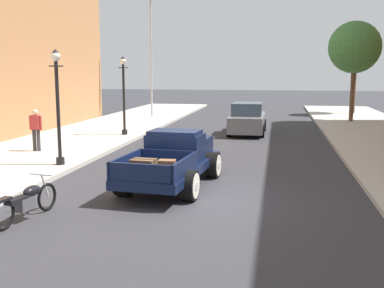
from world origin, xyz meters
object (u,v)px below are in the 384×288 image
(pedestrian_sidewalk_left, at_px, (36,127))
(street_lamp_near, at_px, (57,98))
(hotrod_truck_navy, at_px, (174,159))
(street_lamp_far, at_px, (124,89))
(flagpole, at_px, (154,34))
(motorcycle_parked, at_px, (26,201))
(street_tree_farthest, at_px, (356,49))
(car_background_grey, at_px, (247,119))
(street_tree_third, at_px, (355,48))

(pedestrian_sidewalk_left, height_order, street_lamp_near, street_lamp_near)
(hotrod_truck_navy, bearing_deg, street_lamp_far, 117.02)
(street_lamp_far, relative_size, flagpole, 0.42)
(motorcycle_parked, relative_size, street_lamp_far, 0.55)
(hotrod_truck_navy, distance_m, street_tree_farthest, 25.21)
(hotrod_truck_navy, xyz_separation_m, flagpole, (-5.44, 18.11, 5.02))
(car_background_grey, xyz_separation_m, street_tree_third, (6.12, 6.08, 3.95))
(street_lamp_far, bearing_deg, street_lamp_near, -87.84)
(car_background_grey, bearing_deg, flagpole, 135.40)
(street_lamp_near, bearing_deg, street_tree_farthest, 59.82)
(street_lamp_far, bearing_deg, flagpole, 95.52)
(street_lamp_far, distance_m, street_tree_farthest, 19.63)
(car_background_grey, height_order, street_tree_farthest, street_tree_farthest)
(street_lamp_near, distance_m, street_tree_third, 20.07)
(flagpole, relative_size, street_tree_third, 1.48)
(hotrod_truck_navy, relative_size, street_lamp_far, 1.31)
(street_tree_third, relative_size, street_tree_farthest, 1.01)
(car_background_grey, bearing_deg, street_tree_third, 44.79)
(street_tree_farthest, bearing_deg, flagpole, -159.38)
(car_background_grey, distance_m, flagpole, 10.81)
(hotrod_truck_navy, xyz_separation_m, motorcycle_parked, (-2.51, -3.83, -0.31))
(street_tree_third, bearing_deg, motorcycle_parked, -115.18)
(street_lamp_far, xyz_separation_m, street_tree_third, (12.06, 8.53, 2.33))
(hotrod_truck_navy, distance_m, flagpole, 19.56)
(hotrod_truck_navy, bearing_deg, pedestrian_sidewalk_left, 150.04)
(motorcycle_parked, xyz_separation_m, street_tree_third, (10.01, 21.29, 4.27))
(street_lamp_far, xyz_separation_m, street_tree_farthest, (13.07, 14.44, 2.49))
(hotrod_truck_navy, height_order, street_tree_third, street_tree_third)
(pedestrian_sidewalk_left, bearing_deg, street_tree_farthest, 52.78)
(street_tree_third, bearing_deg, street_lamp_near, -126.20)
(street_lamp_near, bearing_deg, street_lamp_far, 92.16)
(street_lamp_near, xyz_separation_m, street_tree_farthest, (12.79, 21.99, 2.49))
(street_lamp_far, relative_size, street_tree_farthest, 0.63)
(street_lamp_near, distance_m, street_tree_farthest, 25.56)
(hotrod_truck_navy, relative_size, motorcycle_parked, 2.39)
(car_background_grey, bearing_deg, motorcycle_parked, -104.34)
(street_tree_third, bearing_deg, hotrod_truck_navy, -113.26)
(motorcycle_parked, xyz_separation_m, car_background_grey, (3.89, 15.21, 0.33))
(motorcycle_parked, bearing_deg, street_tree_farthest, 67.93)
(motorcycle_parked, relative_size, street_tree_third, 0.34)
(street_lamp_far, bearing_deg, car_background_grey, 22.43)
(hotrod_truck_navy, bearing_deg, street_tree_third, 66.74)
(street_tree_third, distance_m, street_tree_farthest, 5.99)
(street_tree_third, xyz_separation_m, street_tree_farthest, (1.01, 5.91, 0.16))
(hotrod_truck_navy, distance_m, street_lamp_near, 4.77)
(hotrod_truck_navy, bearing_deg, motorcycle_parked, -123.18)
(hotrod_truck_navy, xyz_separation_m, street_lamp_far, (-4.55, 8.93, 1.63))
(hotrod_truck_navy, relative_size, flagpole, 0.55)
(pedestrian_sidewalk_left, height_order, street_tree_farthest, street_tree_farthest)
(hotrod_truck_navy, relative_size, street_tree_third, 0.81)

